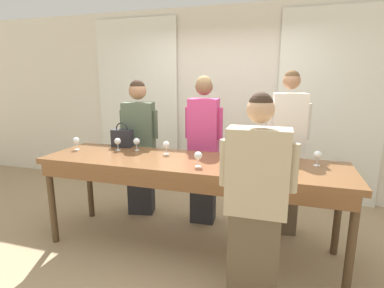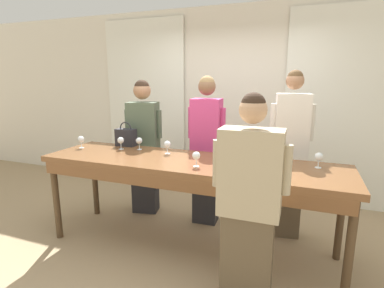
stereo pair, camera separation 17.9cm
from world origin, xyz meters
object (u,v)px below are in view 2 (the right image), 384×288
object	(u,v)px
guest_cream_sweater	(290,154)
host_pouring	(249,207)
wine_bottle	(233,154)
tasting_bar	(188,169)
wine_glass_center_right	(196,156)
handbag	(126,137)
guest_pink_top	(206,149)
wine_glass_front_right	(121,141)
wine_glass_front_left	(167,145)
wine_glass_center_left	(139,141)
wine_glass_center_mid	(81,140)
guest_olive_jacket	(144,145)
wine_glass_front_mid	(319,157)

from	to	relation	value
guest_cream_sweater	host_pouring	bearing A→B (deg)	-99.07
wine_bottle	guest_cream_sweater	distance (m)	0.82
tasting_bar	wine_glass_center_right	world-z (taller)	wine_glass_center_right
tasting_bar	handbag	size ratio (longest dim) A/B	10.45
wine_glass_center_right	guest_pink_top	world-z (taller)	guest_pink_top
wine_bottle	wine_glass_front_right	distance (m)	1.37
tasting_bar	wine_glass_front_left	distance (m)	0.41
guest_cream_sweater	wine_glass_center_left	bearing A→B (deg)	-165.73
tasting_bar	guest_cream_sweater	xyz separation A→B (m)	(0.93, 0.66, 0.08)
wine_glass_front_right	wine_glass_center_right	bearing A→B (deg)	-18.20
host_pouring	wine_glass_center_mid	bearing A→B (deg)	161.27
guest_pink_top	guest_olive_jacket	bearing A→B (deg)	-180.00
wine_glass_center_right	guest_olive_jacket	xyz separation A→B (m)	(-1.02, 0.82, -0.15)
wine_glass_front_right	wine_glass_center_left	xyz separation A→B (m)	(0.21, 0.06, -0.00)
wine_glass_front_left	host_pouring	distance (m)	1.34
tasting_bar	wine_bottle	world-z (taller)	wine_bottle
wine_glass_front_mid	guest_olive_jacket	distance (m)	2.14
wine_glass_front_left	guest_pink_top	distance (m)	0.57
tasting_bar	guest_pink_top	size ratio (longest dim) A/B	1.70
wine_glass_front_right	guest_cream_sweater	world-z (taller)	guest_cream_sweater
wine_glass_front_left	wine_glass_center_mid	bearing A→B (deg)	-174.13
wine_bottle	guest_cream_sweater	world-z (taller)	guest_cream_sweater
wine_glass_front_left	wine_glass_front_right	xyz separation A→B (m)	(-0.59, 0.00, 0.00)
wine_glass_front_left	host_pouring	bearing A→B (deg)	-38.38
tasting_bar	wine_glass_front_right	world-z (taller)	wine_glass_front_right
wine_glass_center_left	host_pouring	bearing A→B (deg)	-31.84
handbag	wine_glass_front_right	xyz separation A→B (m)	(0.05, -0.18, -0.01)
wine_glass_front_mid	host_pouring	world-z (taller)	host_pouring
handbag	host_pouring	xyz separation A→B (m)	(1.68, -1.00, -0.22)
wine_glass_front_left	guest_olive_jacket	world-z (taller)	guest_olive_jacket
tasting_bar	guest_olive_jacket	size ratio (longest dim) A/B	1.75
handbag	guest_olive_jacket	distance (m)	0.34
wine_glass_front_mid	wine_glass_center_right	distance (m)	1.12
handbag	wine_glass_center_mid	bearing A→B (deg)	-145.54
guest_pink_top	wine_glass_front_left	bearing A→B (deg)	-121.18
wine_glass_center_mid	guest_cream_sweater	bearing A→B (deg)	14.24
tasting_bar	host_pouring	bearing A→B (deg)	-41.37
wine_glass_center_right	wine_glass_center_mid	bearing A→B (deg)	171.21
guest_olive_jacket	guest_pink_top	size ratio (longest dim) A/B	0.97
wine_bottle	host_pouring	bearing A→B (deg)	-66.87
wine_glass_center_mid	wine_glass_center_left	bearing A→B (deg)	14.16
wine_glass_front_right	guest_pink_top	size ratio (longest dim) A/B	0.08
wine_glass_front_mid	wine_glass_front_left	bearing A→B (deg)	-179.43
handbag	wine_glass_center_right	bearing A→B (deg)	-25.69
wine_bottle	host_pouring	world-z (taller)	host_pouring
wine_glass_front_right	guest_cream_sweater	xyz separation A→B (m)	(1.84, 0.48, -0.10)
wine_glass_front_right	wine_bottle	bearing A→B (deg)	-7.68
wine_glass_front_left	guest_olive_jacket	xyz separation A→B (m)	(-0.56, 0.48, -0.15)
wine_bottle	guest_olive_jacket	xyz separation A→B (m)	(-1.33, 0.66, -0.16)
guest_pink_top	host_pouring	distance (m)	1.50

